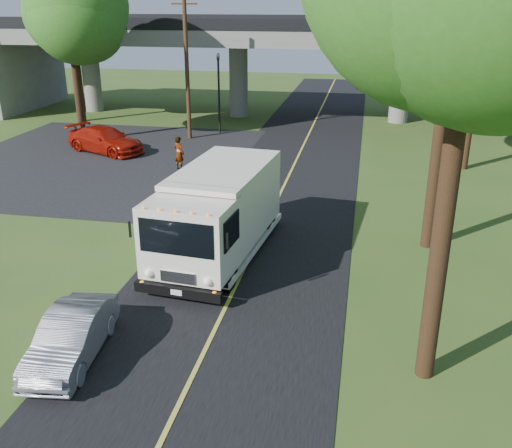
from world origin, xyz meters
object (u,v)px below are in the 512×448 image
(step_van, at_px, (218,211))
(tree_left_far, at_px, (73,15))
(tree_right_far, at_px, (491,3))
(tree_left_lot, at_px, (70,9))
(utility_pole, at_px, (187,66))
(red_sedan, at_px, (105,140))
(pedestrian, at_px, (179,153))
(traffic_signal, at_px, (219,85))
(silver_sedan, at_px, (71,337))

(step_van, bearing_deg, tree_left_far, 132.27)
(tree_right_far, distance_m, tree_left_lot, 23.09)
(utility_pole, xyz_separation_m, tree_left_far, (-9.29, 3.84, 2.86))
(utility_pole, xyz_separation_m, red_sedan, (-3.83, -4.35, -3.86))
(utility_pole, distance_m, pedestrian, 8.16)
(traffic_signal, relative_size, utility_pole, 0.58)
(utility_pole, relative_size, tree_left_lot, 0.86)
(utility_pole, bearing_deg, step_van, -69.68)
(traffic_signal, bearing_deg, utility_pole, -126.87)
(step_van, relative_size, red_sedan, 1.50)
(red_sedan, bearing_deg, tree_right_far, -66.41)
(step_van, bearing_deg, traffic_signal, 109.94)
(utility_pole, height_order, step_van, utility_pole)
(traffic_signal, bearing_deg, pedestrian, -89.25)
(silver_sedan, height_order, pedestrian, pedestrian)
(silver_sedan, bearing_deg, utility_pole, 93.98)
(step_van, height_order, silver_sedan, step_van)
(red_sedan, bearing_deg, silver_sedan, -134.44)
(red_sedan, height_order, silver_sedan, red_sedan)
(tree_left_lot, distance_m, pedestrian, 11.66)
(red_sedan, bearing_deg, traffic_signal, -16.95)
(step_van, bearing_deg, tree_left_lot, 135.66)
(tree_left_far, relative_size, pedestrian, 5.54)
(tree_left_lot, xyz_separation_m, silver_sedan, (10.59, -21.84, -7.29))
(tree_left_lot, xyz_separation_m, red_sedan, (2.46, -2.19, -7.16))
(traffic_signal, xyz_separation_m, tree_right_far, (15.21, -6.16, 5.10))
(traffic_signal, relative_size, tree_right_far, 0.47)
(tree_right_far, distance_m, pedestrian, 17.06)
(tree_right_far, bearing_deg, red_sedan, -179.47)
(tree_right_far, distance_m, red_sedan, 21.89)
(tree_left_lot, bearing_deg, silver_sedan, -64.12)
(traffic_signal, relative_size, step_van, 0.68)
(red_sedan, height_order, pedestrian, pedestrian)
(traffic_signal, xyz_separation_m, pedestrian, (0.12, -9.09, -2.31))
(traffic_signal, bearing_deg, tree_left_lot, -151.89)
(traffic_signal, bearing_deg, tree_right_far, -22.07)
(utility_pole, relative_size, step_van, 1.18)
(step_van, xyz_separation_m, silver_sedan, (-2.11, -6.69, -1.07))
(step_van, xyz_separation_m, pedestrian, (-4.79, 10.22, -0.79))
(tree_right_far, bearing_deg, step_van, -128.06)
(traffic_signal, xyz_separation_m, red_sedan, (-5.33, -6.35, -2.46))
(traffic_signal, relative_size, tree_left_lot, 0.50)
(tree_left_lot, height_order, step_van, tree_left_lot)
(tree_right_far, bearing_deg, tree_left_lot, 175.03)
(tree_right_far, xyz_separation_m, silver_sedan, (-12.41, -19.84, -7.69))
(tree_left_lot, bearing_deg, traffic_signal, 28.11)
(utility_pole, relative_size, tree_left_far, 0.91)
(step_van, bearing_deg, red_sedan, 134.00)
(silver_sedan, bearing_deg, tree_left_far, 109.85)
(traffic_signal, distance_m, tree_left_far, 11.75)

